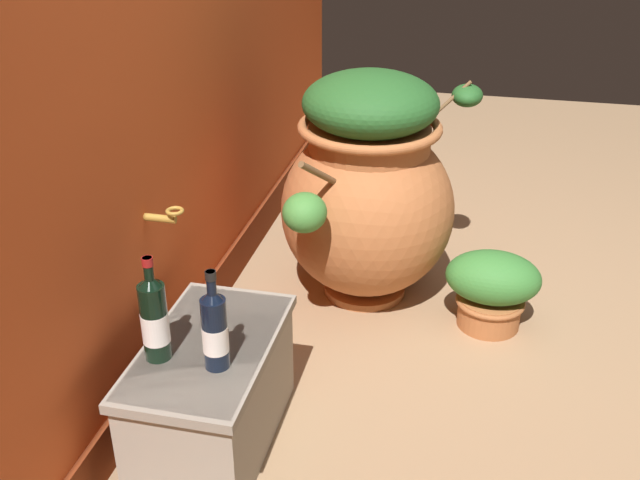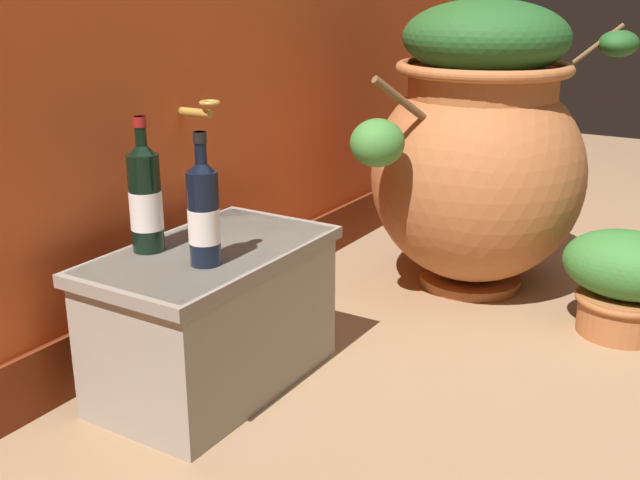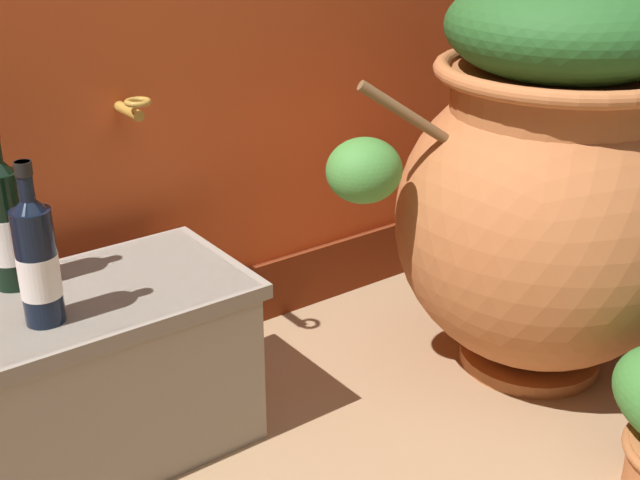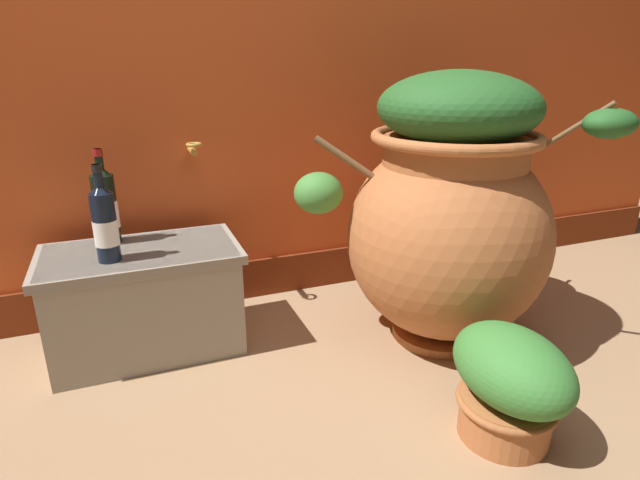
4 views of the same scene
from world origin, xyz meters
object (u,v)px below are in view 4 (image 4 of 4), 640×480
wine_bottle_middle (105,222)px  potted_shrub (510,382)px  wine_bottle_left (105,205)px  terracotta_urn (449,214)px

wine_bottle_middle → potted_shrub: 1.23m
wine_bottle_left → wine_bottle_middle: wine_bottle_left is taller
potted_shrub → wine_bottle_middle: bearing=141.4°
terracotta_urn → wine_bottle_middle: 1.10m
terracotta_urn → potted_shrub: bearing=-105.4°
wine_bottle_middle → wine_bottle_left: bearing=89.1°
wine_bottle_left → potted_shrub: size_ratio=0.89×
wine_bottle_left → wine_bottle_middle: 0.18m
terracotta_urn → wine_bottle_left: size_ratio=3.05×
wine_bottle_middle → potted_shrub: size_ratio=0.84×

